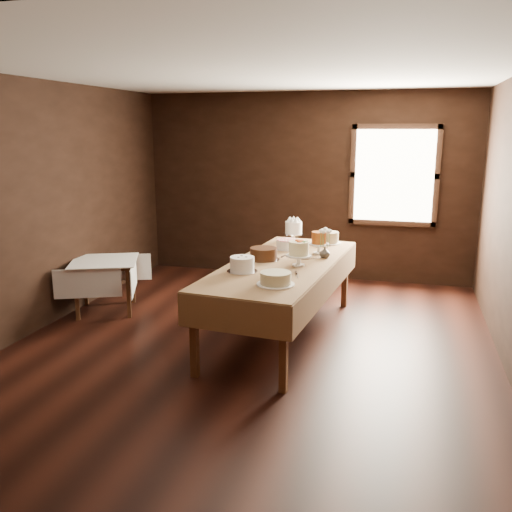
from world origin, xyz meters
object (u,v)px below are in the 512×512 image
at_px(display_table, 282,268).
at_px(side_table, 104,266).
at_px(cake_swirl, 242,265).
at_px(cake_server_d, 315,258).
at_px(cake_server_c, 287,254).
at_px(cake_server_b, 297,276).
at_px(cake_speckled, 329,238).
at_px(cake_server_a, 282,271).
at_px(cake_meringue, 293,232).
at_px(cake_server_e, 241,265).
at_px(cake_lattice, 287,245).
at_px(cake_flowers, 299,255).
at_px(cake_chocolate, 264,254).
at_px(cake_cream, 276,279).
at_px(cake_caramel, 319,244).
at_px(flower_vase, 325,252).

bearing_deg(display_table, side_table, 174.10).
distance_m(cake_swirl, cake_server_d, 0.99).
bearing_deg(cake_server_c, cake_server_b, -150.48).
bearing_deg(cake_speckled, cake_server_a, -99.80).
bearing_deg(cake_meringue, display_table, -84.17).
bearing_deg(cake_server_e, side_table, -162.95).
height_order(cake_lattice, cake_flowers, cake_flowers).
distance_m(display_table, cake_server_a, 0.37).
xyz_separation_m(display_table, cake_flowers, (0.20, -0.10, 0.18)).
xyz_separation_m(cake_speckled, cake_server_b, (-0.07, -1.67, -0.07)).
height_order(cake_server_a, cake_server_c, same).
xyz_separation_m(side_table, cake_flowers, (2.53, -0.34, 0.38)).
xyz_separation_m(side_table, cake_lattice, (2.23, 0.41, 0.31)).
height_order(cake_chocolate, cake_server_e, cake_chocolate).
distance_m(display_table, cake_cream, 0.88).
bearing_deg(cake_server_c, cake_chocolate, 161.11).
height_order(cake_server_b, cake_server_e, same).
height_order(cake_speckled, cake_swirl, cake_swirl).
height_order(display_table, cake_server_d, cake_server_d).
xyz_separation_m(cake_swirl, cake_server_a, (0.38, 0.14, -0.07)).
xyz_separation_m(cake_lattice, cake_flowers, (0.29, -0.75, 0.07)).
relative_size(cake_caramel, cake_swirl, 0.85).
relative_size(cake_caramel, cake_server_e, 1.12).
xyz_separation_m(cake_meringue, cake_server_a, (0.19, -1.49, -0.12)).
xyz_separation_m(cake_caramel, cake_server_e, (-0.71, -0.77, -0.11)).
relative_size(cake_meringue, cake_lattice, 0.88).
height_order(side_table, cake_meringue, cake_meringue).
relative_size(cake_caramel, cake_chocolate, 0.68).
xyz_separation_m(cake_server_b, flower_vase, (0.14, 0.85, 0.06)).
relative_size(cake_server_e, flower_vase, 1.90).
height_order(side_table, cake_flowers, cake_flowers).
height_order(cake_lattice, cake_caramel, cake_caramel).
relative_size(cake_cream, cake_server_c, 1.70).
relative_size(cake_lattice, cake_chocolate, 0.86).
xyz_separation_m(cake_chocolate, cake_swirl, (-0.08, -0.55, 0.01)).
distance_m(cake_lattice, cake_cream, 1.54).
bearing_deg(cake_caramel, cake_server_b, -92.56).
bearing_deg(cake_meringue, cake_server_b, -77.01).
bearing_deg(cake_server_b, flower_vase, 154.72).
height_order(side_table, cake_server_e, cake_server_e).
height_order(cake_server_a, cake_server_d, same).
distance_m(cake_caramel, cake_cream, 1.41).
height_order(cake_meringue, flower_vase, cake_meringue).
distance_m(cake_swirl, cake_cream, 0.57).
height_order(cake_speckled, cake_server_d, cake_speckled).
relative_size(cake_chocolate, cake_server_a, 1.65).
bearing_deg(cake_server_e, cake_chocolate, 90.01).
distance_m(cake_cream, flower_vase, 1.23).
distance_m(display_table, cake_flowers, 0.29).
bearing_deg(cake_server_a, side_table, 151.54).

